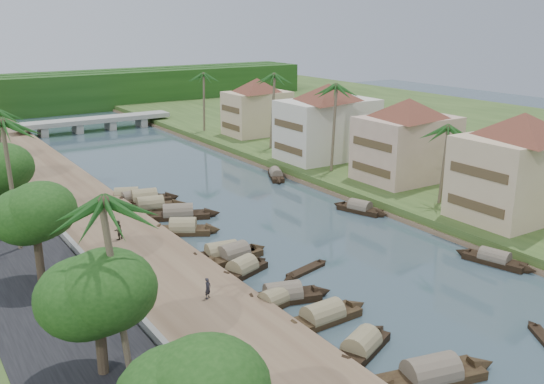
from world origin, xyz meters
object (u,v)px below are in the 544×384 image
bridge (94,122)px  sampan_1 (361,347)px  sampan_0 (431,375)px  building_near (519,164)px  person_near (208,288)px

bridge → sampan_1: 84.25m
sampan_0 → sampan_1: 4.70m
building_near → sampan_1: (-28.25, -9.73, -5.97)m
building_near → person_near: size_ratio=9.64×
bridge → person_near: 74.57m
sampan_1 → person_near: person_near is taller
sampan_0 → person_near: (-6.51, 15.09, 1.15)m
building_near → sampan_0: size_ratio=1.62×
building_near → person_near: (-33.45, 0.84, -4.81)m
sampan_1 → person_near: size_ratio=4.57×
building_near → person_near: bearing=178.6°
bridge → sampan_0: bearing=-95.1°
bridge → building_near: building_near is taller
sampan_0 → sampan_1: bearing=119.2°
building_near → sampan_0: 31.06m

